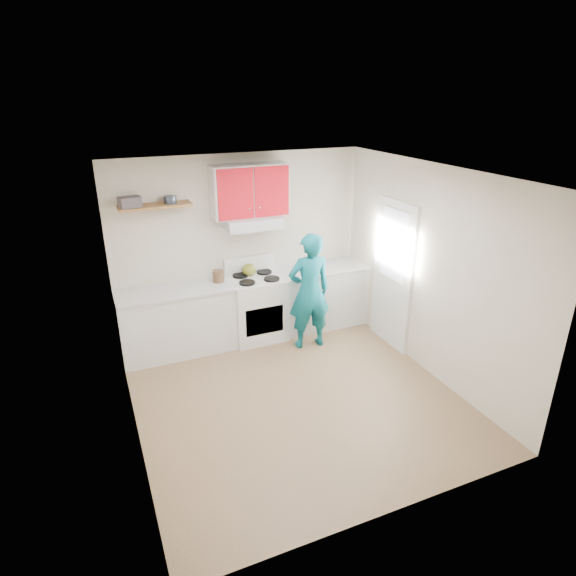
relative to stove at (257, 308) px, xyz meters
name	(u,v)px	position (x,y,z in m)	size (l,w,h in m)	color
floor	(295,395)	(-0.10, -1.57, -0.46)	(3.80, 3.80, 0.00)	brown
ceiling	(296,174)	(-0.10, -1.57, 2.14)	(3.60, 3.80, 0.04)	white
back_wall	(241,247)	(-0.10, 0.32, 0.84)	(3.60, 0.04, 2.60)	beige
front_wall	(398,386)	(-0.10, -3.47, 0.84)	(3.60, 0.04, 2.60)	beige
left_wall	(123,324)	(-1.90, -1.57, 0.84)	(0.04, 3.80, 2.60)	beige
right_wall	(429,272)	(1.70, -1.57, 0.84)	(0.04, 3.80, 2.60)	beige
door	(393,275)	(1.68, -0.88, 0.56)	(0.05, 0.85, 2.05)	white
door_glass	(394,245)	(1.65, -0.88, 0.99)	(0.01, 0.55, 0.95)	white
counter_left	(177,322)	(-1.14, 0.02, -0.01)	(1.52, 0.60, 0.90)	silver
counter_right	(321,297)	(1.04, 0.02, -0.01)	(1.32, 0.60, 0.90)	silver
stove	(257,308)	(0.00, 0.00, 0.00)	(0.76, 0.65, 0.92)	white
range_hood	(252,223)	(0.00, 0.10, 1.24)	(0.76, 0.44, 0.15)	silver
upper_cabinets	(250,191)	(0.00, 0.16, 1.66)	(1.02, 0.33, 0.70)	#B10F1A
shelf	(155,206)	(-1.25, 0.18, 1.56)	(0.90, 0.30, 0.04)	brown
books	(130,202)	(-1.55, 0.14, 1.64)	(0.25, 0.18, 0.13)	#473F43
tin	(170,200)	(-1.06, 0.16, 1.63)	(0.16, 0.16, 0.10)	#333D4C
kettle	(249,270)	(-0.05, 0.14, 0.55)	(0.20, 0.20, 0.17)	olive
crock	(218,277)	(-0.52, 0.07, 0.53)	(0.15, 0.15, 0.18)	#4F3622
cutting_board	(310,271)	(0.83, -0.02, 0.45)	(0.28, 0.21, 0.02)	olive
silicone_mat	(342,264)	(1.42, 0.08, 0.44)	(0.32, 0.26, 0.01)	red
person	(309,292)	(0.58, -0.53, 0.36)	(0.60, 0.39, 1.65)	#0C606C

